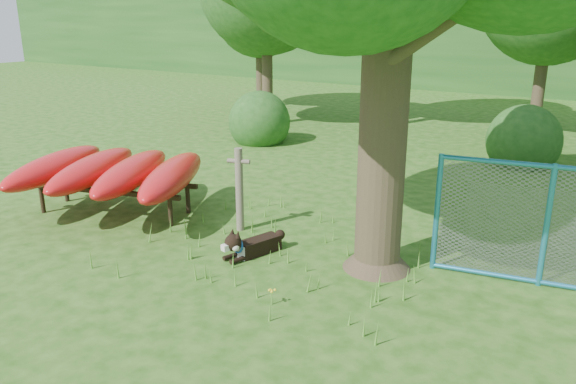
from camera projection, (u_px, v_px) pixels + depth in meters
The scene contains 10 objects.
ground at pixel (229, 278), 7.93m from camera, with size 80.00×80.00×0.00m, color #1F490E.
wooden_post at pixel (239, 188), 9.51m from camera, with size 0.39×0.20×1.45m.
kayak_rack at pixel (112, 171), 10.34m from camera, with size 4.26×3.83×1.06m.
husky_dog at pixel (250, 245), 8.62m from camera, with size 0.52×1.10×0.51m.
fence_section at pixel (546, 226), 7.47m from camera, with size 2.91×0.63×2.87m.
wildflower_clump at pixel (272, 292), 7.15m from camera, with size 0.11×0.09×0.23m.
bg_tree_f at pixel (260, 11), 21.90m from camera, with size 3.60×3.60×5.55m.
shrub_left at pixel (260, 142), 16.53m from camera, with size 1.80×1.80×1.80m, color #1D4E19.
shrub_mid at pixel (521, 165), 14.02m from camera, with size 1.80×1.80×1.80m, color #1D4E19.
wooded_hillside at pixel (569, 27), 29.27m from camera, with size 80.00×12.00×6.00m, color #1D4E19.
Camera 1 is at (4.69, -5.53, 3.53)m, focal length 35.00 mm.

